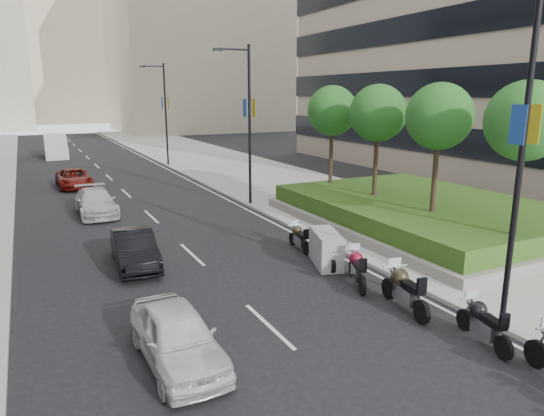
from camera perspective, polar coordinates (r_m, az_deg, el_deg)
ground at (r=11.92m, az=15.78°, el=-19.47°), size 160.00×160.00×0.00m
sidewalk_right at (r=41.00m, az=-3.52°, el=4.41°), size 10.00×100.00×0.15m
lane_edge at (r=39.24m, az=-10.65°, el=3.70°), size 0.12×100.00×0.01m
lane_centre at (r=38.14m, az=-18.16°, el=3.00°), size 0.12×100.00×0.01m
building_cream_right at (r=92.65m, az=-8.99°, el=20.30°), size 28.00×24.00×36.00m
building_cream_centre at (r=128.14m, az=-23.95°, el=17.81°), size 30.00×24.00×38.00m
planter at (r=24.97m, az=17.34°, el=-1.28°), size 10.00×14.00×0.40m
hedge at (r=24.83m, az=17.44°, el=0.06°), size 9.40×13.40×0.80m
tree_0 at (r=19.21m, az=27.71°, el=9.00°), size 2.80×2.80×6.30m
tree_1 at (r=21.78m, az=19.08°, el=10.10°), size 2.80×2.80×6.30m
tree_2 at (r=24.74m, az=12.35°, el=10.80°), size 2.80×2.80×6.30m
tree_3 at (r=27.96m, az=7.09°, el=11.24°), size 2.80×2.80×6.30m
lamp_post_0 at (r=13.96m, az=27.01°, el=6.54°), size 2.34×0.45×9.00m
lamp_post_1 at (r=27.61m, az=-2.96°, el=10.56°), size 2.34×0.45×9.00m
lamp_post_2 at (r=44.65m, az=-12.61°, el=11.27°), size 2.34×0.45×9.00m
motorcycle_2 at (r=14.01m, az=23.56°, el=-12.27°), size 0.78×2.13×1.07m
motorcycle_3 at (r=15.21m, az=15.28°, el=-9.23°), size 0.82×2.45×1.22m
motorcycle_4 at (r=16.80m, az=9.98°, el=-7.00°), size 1.09×2.08×1.11m
motorcycle_5 at (r=18.49m, az=6.37°, el=-4.80°), size 1.50×2.29×1.29m
motorcycle_6 at (r=20.25m, az=3.20°, el=-3.50°), size 0.66×1.97×0.98m
car_a at (r=12.22m, az=-11.11°, el=-14.56°), size 1.70×4.10×1.39m
car_b at (r=19.00m, az=-15.87°, el=-4.65°), size 1.70×4.20×1.35m
car_c at (r=27.76m, az=-20.03°, el=0.66°), size 1.93×4.73×1.37m
car_d at (r=36.50m, az=-22.28°, el=3.26°), size 2.22×4.69×1.29m
delivery_van at (r=54.66m, az=-24.08°, el=6.54°), size 2.23×5.47×2.27m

